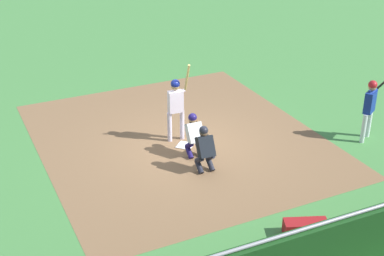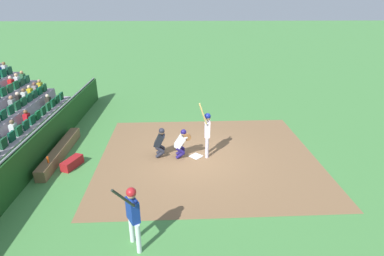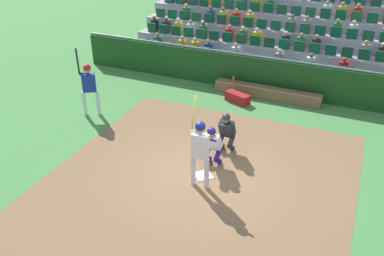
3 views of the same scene
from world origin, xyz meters
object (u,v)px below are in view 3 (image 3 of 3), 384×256
water_bottle_on_bench (233,80)px  home_plate_marker (203,175)px  batter_at_plate (200,146)px  on_deck_batter (89,84)px  dugout_bench (267,93)px  home_plate_umpire (227,130)px  equipment_duffel_bag (238,98)px  catcher_crouching (212,143)px

water_bottle_on_bench → home_plate_marker: bearing=101.6°
batter_at_plate → on_deck_batter: size_ratio=1.08×
home_plate_marker → dugout_bench: (-0.17, -5.64, 0.20)m
home_plate_marker → home_plate_umpire: home_plate_umpire is taller
home_plate_marker → water_bottle_on_bench: 5.70m
home_plate_umpire → equipment_duffel_bag: size_ratio=1.35×
home_plate_marker → home_plate_umpire: size_ratio=0.34×
home_plate_marker → dugout_bench: dugout_bench is taller
catcher_crouching → home_plate_marker: bearing=90.7°
equipment_duffel_bag → on_deck_batter: on_deck_batter is taller
dugout_bench → home_plate_marker: bearing=88.3°
water_bottle_on_bench → on_deck_batter: on_deck_batter is taller
dugout_bench → equipment_duffel_bag: 1.18m
dugout_bench → equipment_duffel_bag: size_ratio=4.22×
water_bottle_on_bench → dugout_bench: bearing=-176.4°
batter_at_plate → dugout_bench: (-0.09, -6.09, -0.97)m
water_bottle_on_bench → equipment_duffel_bag: 0.90m
home_plate_umpire → equipment_duffel_bag: bearing=-76.7°
on_deck_batter → equipment_duffel_bag: bearing=-144.4°
home_plate_marker → batter_at_plate: size_ratio=0.18×
home_plate_umpire → water_bottle_on_bench: size_ratio=5.16×
equipment_duffel_bag → on_deck_batter: 5.34m
batter_at_plate → catcher_crouching: (0.09, -1.05, -0.49)m
dugout_bench → water_bottle_on_bench: bearing=3.6°
batter_at_plate → water_bottle_on_bench: bearing=-78.6°
catcher_crouching → water_bottle_on_bench: (1.13, -4.96, -0.14)m
home_plate_marker → equipment_duffel_bag: equipment_duffel_bag is taller
equipment_duffel_bag → on_deck_batter: (4.26, 3.06, 0.98)m
dugout_bench → on_deck_batter: 6.49m
equipment_duffel_bag → water_bottle_on_bench: bearing=-37.8°
home_plate_marker → equipment_duffel_bag: 4.91m
equipment_duffel_bag → on_deck_batter: bearing=56.4°
catcher_crouching → on_deck_batter: 5.13m
home_plate_umpire → on_deck_batter: 5.10m
water_bottle_on_bench → home_plate_umpire: bearing=106.8°
home_plate_umpire → equipment_duffel_bag: home_plate_umpire is taller
home_plate_umpire → dugout_bench: size_ratio=0.32×
dugout_bench → on_deck_batter: (5.15, 3.84, 0.93)m
batter_at_plate → water_bottle_on_bench: batter_at_plate is taller
batter_at_plate → on_deck_batter: 5.53m
catcher_crouching → batter_at_plate: bearing=94.7°
batter_at_plate → home_plate_umpire: batter_at_plate is taller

